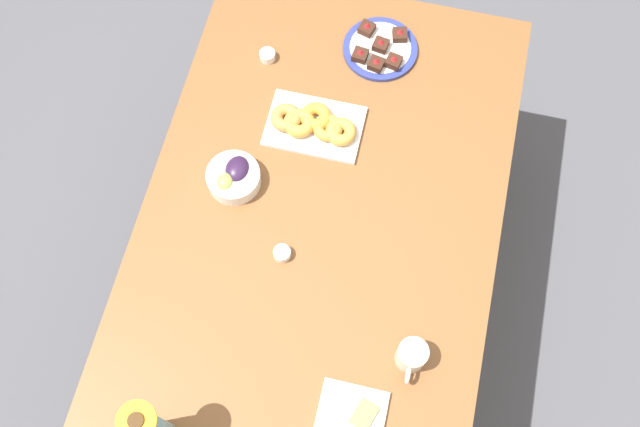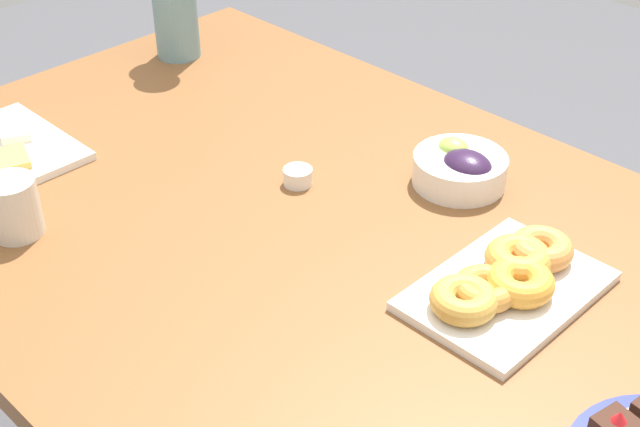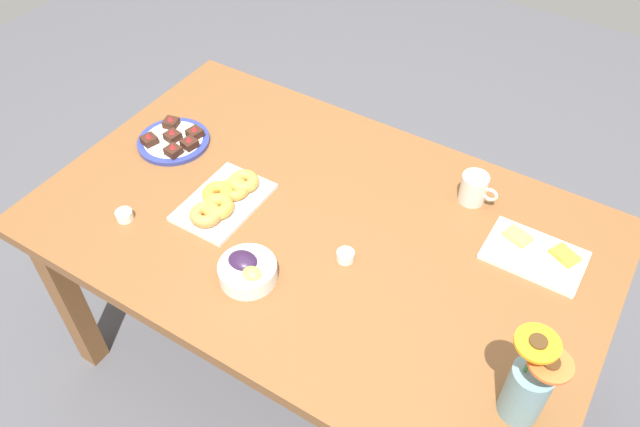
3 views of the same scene
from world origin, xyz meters
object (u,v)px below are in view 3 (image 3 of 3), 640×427
at_px(jam_cup_honey, 346,256).
at_px(dessert_plate, 174,140).
at_px(flower_vase, 527,388).
at_px(coffee_mug, 474,188).
at_px(jam_cup_berry, 124,215).
at_px(cheese_platter, 536,255).
at_px(dining_table, 320,243).
at_px(croissant_platter, 224,199).
at_px(grape_bowl, 247,270).

xyz_separation_m(jam_cup_honey, dessert_plate, (-0.71, 0.13, -0.00)).
relative_size(dessert_plate, flower_vase, 0.85).
bearing_deg(coffee_mug, jam_cup_berry, -143.84).
bearing_deg(coffee_mug, cheese_platter, -26.71).
distance_m(dining_table, dessert_plate, 0.60).
distance_m(dining_table, jam_cup_berry, 0.57).
xyz_separation_m(dining_table, coffee_mug, (0.33, 0.32, 0.13)).
distance_m(croissant_platter, flower_vase, 0.96).
bearing_deg(croissant_platter, coffee_mug, 33.39).
bearing_deg(grape_bowl, dining_table, 77.56).
relative_size(cheese_platter, dessert_plate, 1.13).
distance_m(coffee_mug, cheese_platter, 0.26).
bearing_deg(jam_cup_berry, jam_cup_honey, 18.23).
height_order(grape_bowl, jam_cup_berry, grape_bowl).
bearing_deg(dining_table, grape_bowl, -102.44).
bearing_deg(dessert_plate, cheese_platter, 7.27).
xyz_separation_m(cheese_platter, jam_cup_berry, (-1.04, -0.48, 0.01)).
xyz_separation_m(cheese_platter, jam_cup_honey, (-0.43, -0.28, 0.01)).
bearing_deg(cheese_platter, jam_cup_honey, -147.30).
xyz_separation_m(grape_bowl, cheese_platter, (0.62, 0.46, -0.02)).
xyz_separation_m(grape_bowl, jam_cup_berry, (-0.42, -0.01, -0.01)).
distance_m(grape_bowl, dessert_plate, 0.62).
xyz_separation_m(grape_bowl, jam_cup_honey, (0.19, 0.19, -0.01)).
relative_size(jam_cup_honey, dessert_plate, 0.21).
xyz_separation_m(croissant_platter, dessert_plate, (-0.31, 0.14, -0.01)).
distance_m(coffee_mug, croissant_platter, 0.73).
xyz_separation_m(jam_cup_honey, jam_cup_berry, (-0.61, -0.20, 0.00)).
xyz_separation_m(croissant_platter, flower_vase, (0.94, -0.17, 0.07)).
height_order(coffee_mug, jam_cup_honey, coffee_mug).
xyz_separation_m(coffee_mug, grape_bowl, (-0.39, -0.58, -0.02)).
xyz_separation_m(dining_table, croissant_platter, (-0.28, -0.08, 0.11)).
bearing_deg(flower_vase, jam_cup_berry, -178.64).
bearing_deg(dessert_plate, coffee_mug, 15.94).
bearing_deg(cheese_platter, dining_table, -160.31).
bearing_deg(cheese_platter, croissant_platter, -161.24).
distance_m(coffee_mug, dessert_plate, 0.95).
distance_m(jam_cup_honey, jam_cup_berry, 0.64).
xyz_separation_m(coffee_mug, croissant_platter, (-0.61, -0.40, -0.02)).
bearing_deg(cheese_platter, dessert_plate, -172.73).
xyz_separation_m(croissant_platter, jam_cup_berry, (-0.21, -0.19, -0.01)).
distance_m(jam_cup_berry, dessert_plate, 0.35).
xyz_separation_m(dining_table, grape_bowl, (-0.06, -0.26, 0.12)).
xyz_separation_m(jam_cup_honey, flower_vase, (0.54, -0.17, 0.08)).
height_order(grape_bowl, cheese_platter, grape_bowl).
bearing_deg(croissant_platter, dessert_plate, 156.07).
bearing_deg(jam_cup_honey, grape_bowl, -134.81).
relative_size(cheese_platter, croissant_platter, 0.90).
relative_size(dining_table, jam_cup_berry, 33.33).
xyz_separation_m(jam_cup_berry, dessert_plate, (-0.10, 0.33, -0.00)).
bearing_deg(dining_table, croissant_platter, -163.14).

